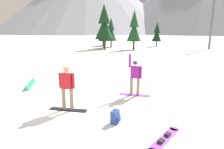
# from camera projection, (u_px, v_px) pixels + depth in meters

# --- Properties ---
(ground_plane) EXTENTS (800.00, 800.00, 0.00)m
(ground_plane) POSITION_uv_depth(u_px,v_px,m) (58.00, 103.00, 8.21)
(ground_plane) COLOR white
(snowboarder_foreground) EXTENTS (1.52, 0.47, 1.75)m
(snowboarder_foreground) POSITION_uv_depth(u_px,v_px,m) (67.00, 87.00, 7.27)
(snowboarder_foreground) COLOR black
(snowboarder_foreground) RESTS_ON ground_plane
(snowboarder_midground) EXTENTS (1.48, 0.42, 1.97)m
(snowboarder_midground) POSITION_uv_depth(u_px,v_px,m) (135.00, 76.00, 8.97)
(snowboarder_midground) COLOR #993FD8
(snowboarder_midground) RESTS_ON ground_plane
(loose_snowboard_far_spare) EXTENTS (0.88, 1.75, 0.09)m
(loose_snowboard_far_spare) POSITION_uv_depth(u_px,v_px,m) (164.00, 139.00, 5.46)
(loose_snowboard_far_spare) COLOR #993FD8
(loose_snowboard_far_spare) RESTS_ON ground_plane
(loose_snowboard_near_left) EXTENTS (1.03, 1.66, 0.28)m
(loose_snowboard_near_left) POSITION_uv_depth(u_px,v_px,m) (31.00, 84.00, 10.62)
(loose_snowboard_near_left) COLOR #19B259
(loose_snowboard_near_left) RESTS_ON ground_plane
(backpack_blue) EXTENTS (0.30, 0.35, 0.47)m
(backpack_blue) POSITION_uv_depth(u_px,v_px,m) (115.00, 117.00, 6.41)
(backpack_blue) COLOR #2D4C9E
(backpack_blue) RESTS_ON ground_plane
(pine_tree_short) EXTENTS (3.10, 3.10, 7.19)m
(pine_tree_short) POSITION_uv_depth(u_px,v_px,m) (104.00, 25.00, 31.15)
(pine_tree_short) COLOR #472D19
(pine_tree_short) RESTS_ON ground_plane
(pine_tree_leaning) EXTENTS (2.09, 2.09, 5.25)m
(pine_tree_leaning) POSITION_uv_depth(u_px,v_px,m) (111.00, 31.00, 34.57)
(pine_tree_leaning) COLOR #472D19
(pine_tree_leaning) RESTS_ON ground_plane
(pine_tree_young) EXTENTS (2.26, 2.26, 6.12)m
(pine_tree_young) POSITION_uv_depth(u_px,v_px,m) (134.00, 28.00, 29.98)
(pine_tree_young) COLOR #472D19
(pine_tree_young) RESTS_ON ground_plane
(pine_tree_twin) EXTENTS (1.84, 1.84, 4.49)m
(pine_tree_twin) POSITION_uv_depth(u_px,v_px,m) (157.00, 33.00, 36.01)
(pine_tree_twin) COLOR #472D19
(pine_tree_twin) RESTS_ON ground_plane
(pine_tree_tall) EXTENTS (1.86, 1.86, 4.45)m
(pine_tree_tall) POSITION_uv_depth(u_px,v_px,m) (103.00, 33.00, 36.95)
(pine_tree_tall) COLOR #472D19
(pine_tree_tall) RESTS_ON ground_plane
(pine_tree_slender) EXTENTS (1.90, 1.90, 4.92)m
(pine_tree_slender) POSITION_uv_depth(u_px,v_px,m) (105.00, 32.00, 39.09)
(pine_tree_slender) COLOR #472D19
(pine_tree_slender) RESTS_ON ground_plane
(ski_lift_tower) EXTENTS (3.00, 0.36, 9.83)m
(ski_lift_tower) POSITION_uv_depth(u_px,v_px,m) (213.00, 14.00, 30.23)
(ski_lift_tower) COLOR #595B60
(ski_lift_tower) RESTS_ON ground_plane
(peak_north_spur) EXTENTS (143.86, 143.86, 57.06)m
(peak_north_spur) POSITION_uv_depth(u_px,v_px,m) (141.00, 4.00, 200.00)
(peak_north_spur) COLOR #9EA3B2
(peak_north_spur) RESTS_ON ground_plane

